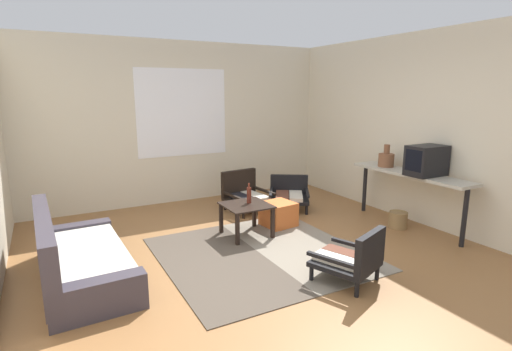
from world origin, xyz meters
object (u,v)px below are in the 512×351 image
at_px(armchair_corner, 289,194).
at_px(armchair_striped_foreground, 352,258).
at_px(console_shelf, 410,178).
at_px(crt_television, 426,160).
at_px(glass_bottle, 249,195).
at_px(couch, 77,260).
at_px(ottoman_orange, 278,214).
at_px(armchair_by_window, 245,193).
at_px(coffee_table, 246,210).
at_px(clay_vase, 386,159).
at_px(wicker_basket, 398,220).

bearing_deg(armchair_corner, armchair_striped_foreground, -109.28).
bearing_deg(console_shelf, crt_television, -90.75).
height_order(armchair_corner, glass_bottle, glass_bottle).
relative_size(armchair_corner, crt_television, 1.69).
bearing_deg(couch, ottoman_orange, 9.24).
relative_size(couch, armchair_by_window, 2.59).
bearing_deg(console_shelf, ottoman_orange, 150.91).
distance_m(armchair_corner, crt_television, 2.17).
xyz_separation_m(armchair_corner, crt_television, (0.97, -1.79, 0.74)).
xyz_separation_m(crt_television, glass_bottle, (-2.10, 1.04, -0.45)).
height_order(coffee_table, armchair_corner, armchair_corner).
relative_size(couch, coffee_table, 3.13).
distance_m(armchair_by_window, clay_vase, 2.22).
bearing_deg(armchair_by_window, wicker_basket, -50.23).
xyz_separation_m(couch, armchair_striped_foreground, (2.40, -1.36, 0.05)).
relative_size(armchair_striped_foreground, wicker_basket, 2.94).
bearing_deg(coffee_table, armchair_corner, 33.71).
xyz_separation_m(coffee_table, armchair_striped_foreground, (0.33, -1.66, -0.08)).
height_order(armchair_striped_foreground, ottoman_orange, armchair_striped_foreground).
xyz_separation_m(clay_vase, wicker_basket, (-0.15, -0.44, -0.78)).
relative_size(armchair_striped_foreground, console_shelf, 0.40).
relative_size(armchair_corner, console_shelf, 0.47).
relative_size(armchair_striped_foreground, armchair_corner, 0.86).
bearing_deg(wicker_basket, armchair_corner, 118.25).
xyz_separation_m(couch, glass_bottle, (2.14, 0.35, 0.33)).
bearing_deg(ottoman_orange, clay_vase, -15.26).
bearing_deg(crt_television, armchair_striped_foreground, -159.90).
xyz_separation_m(armchair_striped_foreground, crt_television, (1.83, 0.67, 0.72)).
distance_m(coffee_table, armchair_striped_foreground, 1.70).
xyz_separation_m(armchair_by_window, ottoman_orange, (0.06, -0.92, -0.10)).
bearing_deg(armchair_corner, coffee_table, -146.29).
bearing_deg(crt_television, couch, 170.71).
bearing_deg(ottoman_orange, console_shelf, -29.09).
bearing_deg(glass_bottle, clay_vase, -9.52).
distance_m(ottoman_orange, glass_bottle, 0.64).
bearing_deg(coffee_table, glass_bottle, 36.66).
bearing_deg(console_shelf, armchair_by_window, 132.31).
distance_m(ottoman_orange, console_shelf, 1.89).
height_order(coffee_table, ottoman_orange, coffee_table).
bearing_deg(ottoman_orange, armchair_corner, 47.31).
xyz_separation_m(coffee_table, crt_television, (2.16, -0.99, 0.64)).
height_order(crt_television, clay_vase, crt_television).
distance_m(coffee_table, wicker_basket, 2.16).
relative_size(armchair_corner, clay_vase, 2.60).
bearing_deg(armchair_by_window, couch, -152.39).
relative_size(coffee_table, ottoman_orange, 1.42).
xyz_separation_m(crt_television, wicker_basket, (-0.15, 0.26, -0.87)).
xyz_separation_m(couch, armchair_by_window, (2.59, 1.36, 0.06)).
distance_m(coffee_table, crt_television, 2.47).
relative_size(coffee_table, armchair_striped_foreground, 0.80).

